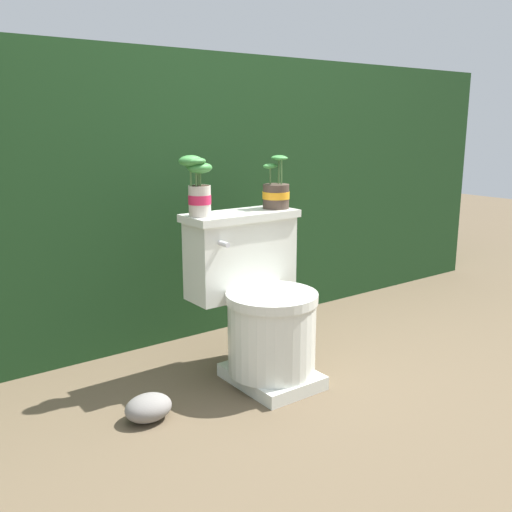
{
  "coord_description": "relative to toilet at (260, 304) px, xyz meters",
  "views": [
    {
      "loc": [
        -1.37,
        -1.69,
        1.01
      ],
      "look_at": [
        -0.07,
        0.06,
        0.5
      ],
      "focal_mm": 40.0,
      "sensor_mm": 36.0,
      "label": 1
    }
  ],
  "objects": [
    {
      "name": "potted_plant_left",
      "position": [
        -0.19,
        0.13,
        0.47
      ],
      "size": [
        0.14,
        0.1,
        0.23
      ],
      "color": "beige",
      "rests_on": "toilet"
    },
    {
      "name": "garden_stone",
      "position": [
        -0.52,
        -0.06,
        -0.26
      ],
      "size": [
        0.17,
        0.13,
        0.09
      ],
      "color": "gray",
      "rests_on": "ground"
    },
    {
      "name": "ground_plane",
      "position": [
        0.07,
        -0.04,
        -0.31
      ],
      "size": [
        12.0,
        12.0,
        0.0
      ],
      "primitive_type": "plane",
      "color": "brown"
    },
    {
      "name": "toilet",
      "position": [
        0.0,
        0.0,
        0.0
      ],
      "size": [
        0.47,
        0.49,
        0.66
      ],
      "color": "silver",
      "rests_on": "ground"
    },
    {
      "name": "hedge_backdrop",
      "position": [
        0.07,
        1.07,
        0.36
      ],
      "size": [
        4.11,
        1.04,
        1.32
      ],
      "color": "#193819",
      "rests_on": "ground"
    },
    {
      "name": "potted_plant_midleft",
      "position": [
        0.18,
        0.12,
        0.42
      ],
      "size": [
        0.12,
        0.11,
        0.22
      ],
      "color": "#47382D",
      "rests_on": "toilet"
    }
  ]
}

